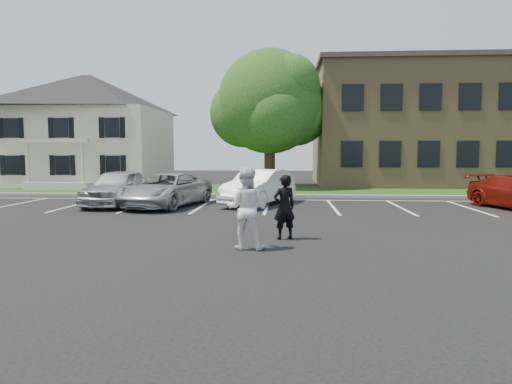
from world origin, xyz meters
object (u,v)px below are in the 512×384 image
car_white_sedan (259,187)px  house (89,130)px  man_white_shirt (245,208)px  car_silver_minivan (166,190)px  office_building (474,126)px  tree (271,104)px  car_silver_west (118,187)px  man_black_suit (284,207)px

car_white_sedan → house: bearing=160.2°
man_white_shirt → car_silver_minivan: (-4.15, 8.27, -0.28)m
office_building → car_white_sedan: office_building is taller
house → car_white_sedan: (12.63, -11.22, -3.05)m
man_white_shirt → car_silver_minivan: size_ratio=0.39×
tree → car_silver_west: tree is taller
car_silver_minivan → tree: bearing=82.3°
office_building → car_silver_west: bearing=-145.8°
house → tree: size_ratio=1.17×
car_silver_west → car_silver_minivan: 2.22m
car_silver_west → car_white_sedan: car_silver_west is taller
house → car_silver_minivan: bearing=-54.5°
office_building → man_black_suit: bearing=-122.0°
office_building → man_white_shirt: (-14.15, -22.47, -3.17)m
man_black_suit → car_white_sedan: 8.02m
man_white_shirt → car_white_sedan: man_white_shirt is taller
man_white_shirt → car_silver_west: (-6.35, 8.52, -0.19)m
man_white_shirt → office_building: bearing=-117.7°
man_white_shirt → car_silver_minivan: 9.26m
house → car_silver_minivan: size_ratio=2.02×
man_white_shirt → car_silver_minivan: bearing=-58.8°
man_black_suit → car_silver_minivan: (-5.08, 6.98, -0.16)m
man_black_suit → car_silver_west: man_black_suit is taller
man_black_suit → car_silver_minivan: size_ratio=0.34×
office_building → car_silver_minivan: bearing=-142.2°
man_black_suit → house: bearing=-80.6°
office_building → man_black_suit: 25.19m
office_building → man_black_suit: office_building is taller
car_silver_minivan → man_black_suit: bearing=-39.9°
man_white_shirt → car_white_sedan: size_ratio=0.42×
house → car_silver_west: bearing=-61.4°
tree → car_silver_minivan: bearing=-111.8°
car_silver_west → car_white_sedan: bearing=9.6°
tree → man_white_shirt: (0.03, -18.59, -4.36)m
house → man_white_shirt: 24.32m
car_silver_minivan → car_white_sedan: (3.94, 0.96, 0.07)m
car_silver_west → car_silver_minivan: (2.20, -0.25, -0.08)m
tree → house: bearing=171.7°
office_building → car_silver_minivan: size_ratio=4.39×
man_black_suit → car_silver_minivan: bearing=-80.3°
house → car_silver_west: size_ratio=2.21×
office_building → man_white_shirt: bearing=-122.2°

